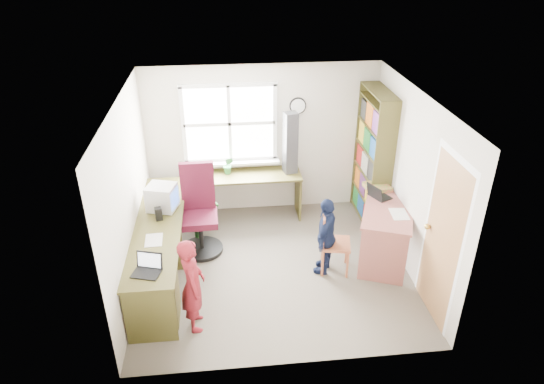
{
  "coord_description": "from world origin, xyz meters",
  "views": [
    {
      "loc": [
        -0.61,
        -5.37,
        4.08
      ],
      "look_at": [
        0.0,
        0.25,
        1.05
      ],
      "focal_mm": 32.0,
      "sensor_mm": 36.0,
      "label": 1
    }
  ],
  "objects_px": {
    "l_desk": "(173,259)",
    "swivel_chair": "(200,214)",
    "crt_monitor": "(162,198)",
    "laptop_left": "(148,268)",
    "person_red": "(193,285)",
    "bookshelf": "(373,161)",
    "person_navy": "(326,236)",
    "wooden_chair": "(331,240)",
    "potted_plant": "(228,165)",
    "laptop_right": "(378,194)",
    "right_desk": "(387,219)",
    "person_green": "(204,200)",
    "cd_tower": "(290,143)"
  },
  "relations": [
    {
      "from": "l_desk",
      "to": "swivel_chair",
      "type": "height_order",
      "value": "swivel_chair"
    },
    {
      "from": "crt_monitor",
      "to": "laptop_left",
      "type": "bearing_deg",
      "value": -75.84
    },
    {
      "from": "laptop_left",
      "to": "person_red",
      "type": "xyz_separation_m",
      "value": [
        0.48,
        -0.09,
        -0.21
      ]
    },
    {
      "from": "swivel_chair",
      "to": "laptop_left",
      "type": "distance_m",
      "value": 1.61
    },
    {
      "from": "bookshelf",
      "to": "person_navy",
      "type": "distance_m",
      "value": 1.69
    },
    {
      "from": "wooden_chair",
      "to": "potted_plant",
      "type": "height_order",
      "value": "potted_plant"
    },
    {
      "from": "laptop_right",
      "to": "person_navy",
      "type": "relative_size",
      "value": 0.34
    },
    {
      "from": "right_desk",
      "to": "person_red",
      "type": "distance_m",
      "value": 2.88
    },
    {
      "from": "wooden_chair",
      "to": "crt_monitor",
      "type": "bearing_deg",
      "value": 176.96
    },
    {
      "from": "crt_monitor",
      "to": "l_desk",
      "type": "bearing_deg",
      "value": -61.92
    },
    {
      "from": "l_desk",
      "to": "person_green",
      "type": "height_order",
      "value": "person_green"
    },
    {
      "from": "laptop_left",
      "to": "wooden_chair",
      "type": "bearing_deg",
      "value": 35.71
    },
    {
      "from": "laptop_right",
      "to": "cd_tower",
      "type": "distance_m",
      "value": 1.56
    },
    {
      "from": "right_desk",
      "to": "person_green",
      "type": "relative_size",
      "value": 1.28
    },
    {
      "from": "crt_monitor",
      "to": "laptop_left",
      "type": "xyz_separation_m",
      "value": [
        -0.04,
        -1.38,
        -0.13
      ]
    },
    {
      "from": "l_desk",
      "to": "bookshelf",
      "type": "distance_m",
      "value": 3.35
    },
    {
      "from": "wooden_chair",
      "to": "person_green",
      "type": "relative_size",
      "value": 0.75
    },
    {
      "from": "laptop_right",
      "to": "person_green",
      "type": "relative_size",
      "value": 0.32
    },
    {
      "from": "l_desk",
      "to": "person_red",
      "type": "height_order",
      "value": "person_red"
    },
    {
      "from": "l_desk",
      "to": "right_desk",
      "type": "height_order",
      "value": "right_desk"
    },
    {
      "from": "person_red",
      "to": "bookshelf",
      "type": "bearing_deg",
      "value": -55.57
    },
    {
      "from": "cd_tower",
      "to": "person_green",
      "type": "xyz_separation_m",
      "value": [
        -1.35,
        -0.47,
        -0.65
      ]
    },
    {
      "from": "crt_monitor",
      "to": "person_green",
      "type": "height_order",
      "value": "person_green"
    },
    {
      "from": "laptop_right",
      "to": "laptop_left",
      "type": "bearing_deg",
      "value": 88.58
    },
    {
      "from": "crt_monitor",
      "to": "laptop_left",
      "type": "relative_size",
      "value": 1.22
    },
    {
      "from": "swivel_chair",
      "to": "crt_monitor",
      "type": "bearing_deg",
      "value": -166.15
    },
    {
      "from": "right_desk",
      "to": "cd_tower",
      "type": "bearing_deg",
      "value": 154.24
    },
    {
      "from": "laptop_right",
      "to": "person_navy",
      "type": "height_order",
      "value": "person_navy"
    },
    {
      "from": "right_desk",
      "to": "person_red",
      "type": "xyz_separation_m",
      "value": [
        -2.63,
        -1.16,
        0.01
      ]
    },
    {
      "from": "laptop_right",
      "to": "person_red",
      "type": "relative_size",
      "value": 0.32
    },
    {
      "from": "laptop_right",
      "to": "potted_plant",
      "type": "xyz_separation_m",
      "value": [
        -2.06,
        1.08,
        0.05
      ]
    },
    {
      "from": "l_desk",
      "to": "person_green",
      "type": "relative_size",
      "value": 2.49
    },
    {
      "from": "l_desk",
      "to": "cd_tower",
      "type": "height_order",
      "value": "cd_tower"
    },
    {
      "from": "cd_tower",
      "to": "person_green",
      "type": "bearing_deg",
      "value": -174.4
    },
    {
      "from": "laptop_left",
      "to": "laptop_right",
      "type": "distance_m",
      "value": 3.29
    },
    {
      "from": "laptop_right",
      "to": "person_red",
      "type": "xyz_separation_m",
      "value": [
        -2.54,
        -1.4,
        -0.26
      ]
    },
    {
      "from": "person_navy",
      "to": "right_desk",
      "type": "bearing_deg",
      "value": 131.65
    },
    {
      "from": "swivel_chair",
      "to": "cd_tower",
      "type": "xyz_separation_m",
      "value": [
        1.41,
        0.84,
        0.68
      ]
    },
    {
      "from": "l_desk",
      "to": "right_desk",
      "type": "xyz_separation_m",
      "value": [
        2.91,
        0.45,
        0.12
      ]
    },
    {
      "from": "laptop_right",
      "to": "person_red",
      "type": "height_order",
      "value": "person_red"
    },
    {
      "from": "laptop_left",
      "to": "person_navy",
      "type": "xyz_separation_m",
      "value": [
        2.19,
        0.79,
        -0.25
      ]
    },
    {
      "from": "cd_tower",
      "to": "potted_plant",
      "type": "height_order",
      "value": "cd_tower"
    },
    {
      "from": "laptop_left",
      "to": "bookshelf",
      "type": "bearing_deg",
      "value": 49.77
    },
    {
      "from": "crt_monitor",
      "to": "person_red",
      "type": "distance_m",
      "value": 1.57
    },
    {
      "from": "right_desk",
      "to": "person_green",
      "type": "height_order",
      "value": "person_green"
    },
    {
      "from": "right_desk",
      "to": "bookshelf",
      "type": "height_order",
      "value": "bookshelf"
    },
    {
      "from": "wooden_chair",
      "to": "crt_monitor",
      "type": "distance_m",
      "value": 2.34
    },
    {
      "from": "right_desk",
      "to": "cd_tower",
      "type": "xyz_separation_m",
      "value": [
        -1.19,
        1.28,
        0.66
      ]
    },
    {
      "from": "laptop_left",
      "to": "right_desk",
      "type": "bearing_deg",
      "value": 35.22
    },
    {
      "from": "cd_tower",
      "to": "laptop_left",
      "type": "bearing_deg",
      "value": -142.9
    }
  ]
}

